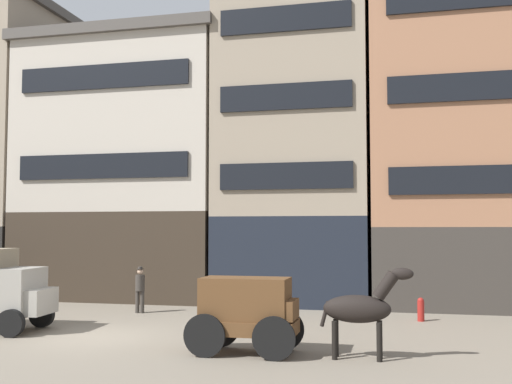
{
  "coord_description": "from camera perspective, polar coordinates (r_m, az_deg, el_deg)",
  "views": [
    {
      "loc": [
        8.97,
        -16.87,
        3.26
      ],
      "look_at": [
        4.52,
        2.18,
        4.46
      ],
      "focal_mm": 42.26,
      "sensor_mm": 36.0,
      "label": 1
    }
  ],
  "objects": [
    {
      "name": "ground_plane",
      "position": [
        19.39,
        -15.03,
        -13.08
      ],
      "size": [
        120.0,
        120.0,
        0.0
      ],
      "primitive_type": "plane",
      "color": "slate"
    },
    {
      "name": "fire_hydrant_curbside",
      "position": [
        22.48,
        15.33,
        -10.64
      ],
      "size": [
        0.24,
        0.24,
        0.83
      ],
      "color": "maroon",
      "rests_on": "ground_plane"
    },
    {
      "name": "building_center_left",
      "position": [
        30.7,
        -11.42,
        2.29
      ],
      "size": [
        10.14,
        7.35,
        12.59
      ],
      "color": "#33281E",
      "rests_on": "ground_plane"
    },
    {
      "name": "cargo_wagon",
      "position": [
        16.1,
        -0.83,
        -11.06
      ],
      "size": [
        2.9,
        1.51,
        1.98
      ],
      "color": "brown",
      "rests_on": "ground_plane"
    },
    {
      "name": "building_center_right",
      "position": [
        28.38,
        4.03,
        4.35
      ],
      "size": [
        7.11,
        7.35,
        14.2
      ],
      "color": "black",
      "rests_on": "ground_plane"
    },
    {
      "name": "pedestrian_officer",
      "position": [
        24.17,
        -10.93,
        -8.87
      ],
      "size": [
        0.47,
        0.47,
        1.79
      ],
      "color": "#38332D",
      "rests_on": "ground_plane"
    },
    {
      "name": "draft_horse",
      "position": [
        15.64,
        9.9,
        -10.78
      ],
      "size": [
        2.34,
        0.61,
        2.3
      ],
      "color": "black",
      "rests_on": "ground_plane"
    },
    {
      "name": "building_far_right",
      "position": [
        28.59,
        19.8,
        8.7
      ],
      "size": [
        9.16,
        7.35,
        18.34
      ],
      "color": "#38332D",
      "rests_on": "ground_plane"
    }
  ]
}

